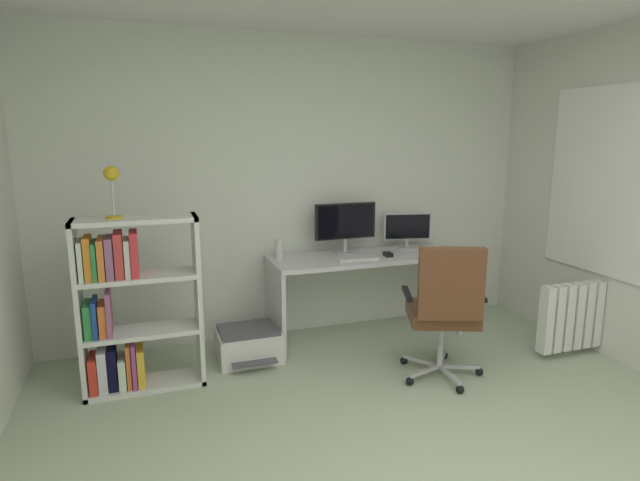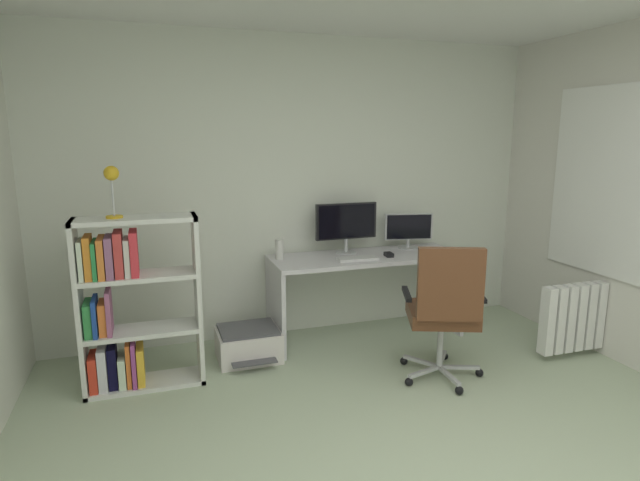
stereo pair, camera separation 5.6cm
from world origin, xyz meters
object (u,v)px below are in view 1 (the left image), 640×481
(radiator, at_px, (590,314))
(bookshelf, at_px, (126,308))
(monitor_main, at_px, (345,223))
(office_chair, at_px, (445,306))
(monitor_secondary, at_px, (407,228))
(desktop_speaker, at_px, (279,250))
(desk_lamp, at_px, (112,182))
(printer, at_px, (248,344))
(desk, at_px, (365,276))
(keyboard, at_px, (357,258))
(computer_mouse, at_px, (388,254))

(radiator, bearing_deg, bookshelf, 170.85)
(monitor_main, relative_size, office_chair, 0.54)
(monitor_main, height_order, monitor_secondary, monitor_main)
(desktop_speaker, relative_size, office_chair, 0.16)
(desk_lamp, relative_size, printer, 0.70)
(printer, bearing_deg, desk, 7.92)
(monitor_main, distance_m, desk_lamp, 1.98)
(monitor_main, relative_size, bookshelf, 0.46)
(bookshelf, distance_m, printer, 1.02)
(desk, relative_size, desktop_speaker, 9.83)
(radiator, bearing_deg, desk_lamp, 170.91)
(bookshelf, height_order, radiator, bookshelf)
(desktop_speaker, distance_m, office_chair, 1.45)
(keyboard, distance_m, office_chair, 0.93)
(desk, height_order, monitor_secondary, monitor_secondary)
(keyboard, bearing_deg, bookshelf, -169.06)
(radiator, bearing_deg, computer_mouse, 150.03)
(bookshelf, bearing_deg, radiator, -9.15)
(desk, xyz_separation_m, desk_lamp, (-1.99, -0.36, 0.91))
(monitor_secondary, bearing_deg, radiator, -43.72)
(office_chair, xyz_separation_m, radiator, (1.42, 0.05, -0.24))
(office_chair, relative_size, printer, 2.10)
(desktop_speaker, bearing_deg, bookshelf, -159.53)
(desk, distance_m, office_chair, 1.01)
(monitor_secondary, xyz_separation_m, printer, (-1.56, -0.29, -0.80))
(desktop_speaker, xyz_separation_m, desk_lamp, (-1.24, -0.45, 0.64))
(printer, bearing_deg, monitor_main, 17.00)
(desk, relative_size, monitor_main, 2.99)
(computer_mouse, distance_m, radiator, 1.71)
(desk, height_order, keyboard, keyboard)
(bookshelf, xyz_separation_m, printer, (0.89, 0.21, -0.47))
(office_chair, bearing_deg, radiator, 2.11)
(desk_lamp, bearing_deg, desk, 10.29)
(computer_mouse, distance_m, desktop_speaker, 0.94)
(desktop_speaker, bearing_deg, office_chair, -49.13)
(office_chair, bearing_deg, desk_lamp, 163.91)
(keyboard, height_order, printer, keyboard)
(monitor_secondary, xyz_separation_m, office_chair, (-0.29, -1.13, -0.36))
(computer_mouse, relative_size, office_chair, 0.10)
(bookshelf, bearing_deg, office_chair, -16.27)
(monitor_secondary, bearing_deg, keyboard, -156.24)
(keyboard, relative_size, desktop_speaker, 2.00)
(keyboard, relative_size, computer_mouse, 3.40)
(bookshelf, bearing_deg, keyboard, 7.20)
(keyboard, relative_size, printer, 0.69)
(monitor_main, xyz_separation_m, bookshelf, (-1.83, -0.50, -0.42))
(office_chair, xyz_separation_m, bookshelf, (-2.15, 0.63, 0.02))
(monitor_main, xyz_separation_m, keyboard, (-0.00, -0.27, -0.26))
(desk, relative_size, printer, 3.39)
(desk, bearing_deg, bookshelf, -169.57)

